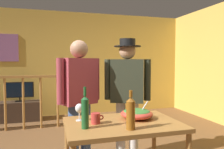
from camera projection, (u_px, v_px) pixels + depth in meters
back_wall at (73, 64)px, 5.60m from camera, size 6.05×0.10×2.63m
framed_picture at (3, 48)px, 5.08m from camera, size 0.68×0.03×0.65m
stair_railing at (26, 96)px, 4.33m from camera, size 2.76×0.10×1.14m
tv_console at (20, 111)px, 4.99m from camera, size 0.90×0.40×0.45m
flat_screen_tv at (20, 90)px, 4.93m from camera, size 0.61×0.12×0.45m
serving_table at (123, 131)px, 2.12m from camera, size 1.11×0.75×0.77m
salad_bowl at (137, 113)px, 2.25m from camera, size 0.34×0.34×0.18m
wine_glass at (79, 109)px, 2.17m from camera, size 0.08×0.08×0.17m
wine_bottle_green at (85, 111)px, 1.91m from camera, size 0.07×0.07×0.37m
wine_bottle_amber at (131, 113)px, 1.88m from camera, size 0.08×0.08×0.35m
mug_red at (96, 118)px, 2.07m from camera, size 0.12×0.09×0.10m
person_standing_left at (79, 92)px, 2.74m from camera, size 0.57×0.37×1.63m
person_standing_right at (127, 88)px, 2.92m from camera, size 0.58×0.38×1.67m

